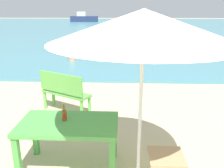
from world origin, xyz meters
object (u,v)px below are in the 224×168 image
(boat_fishing_trawler, at_px, (84,18))
(side_table_wood, at_px, (165,168))
(bench_green_left, at_px, (64,90))
(patio_umbrella, at_px, (144,26))
(picnic_table_green, at_px, (69,129))
(beer_bottle_amber, at_px, (64,114))
(swimmer_person, at_px, (72,57))

(boat_fishing_trawler, bearing_deg, side_table_wood, -79.54)
(bench_green_left, bearing_deg, patio_umbrella, -57.27)
(patio_umbrella, bearing_deg, picnic_table_green, 158.21)
(beer_bottle_amber, bearing_deg, patio_umbrella, -23.22)
(patio_umbrella, xyz_separation_m, side_table_wood, (0.34, -0.03, -1.76))
(beer_bottle_amber, bearing_deg, boat_fishing_trawler, 98.63)
(patio_umbrella, height_order, bench_green_left, patio_umbrella)
(beer_bottle_amber, height_order, swimmer_person, beer_bottle_amber)
(swimmer_person, bearing_deg, patio_umbrella, -72.23)
(patio_umbrella, xyz_separation_m, swimmer_person, (-2.46, 7.68, -1.88))
(beer_bottle_amber, bearing_deg, side_table_wood, -19.08)
(bench_green_left, bearing_deg, boat_fishing_trawler, 98.33)
(bench_green_left, xyz_separation_m, boat_fishing_trawler, (-5.50, 37.53, 0.15))
(boat_fishing_trawler, bearing_deg, picnic_table_green, -81.29)
(side_table_wood, bearing_deg, patio_umbrella, 174.64)
(beer_bottle_amber, xyz_separation_m, swimmer_person, (-1.42, 7.23, -0.61))
(side_table_wood, height_order, bench_green_left, bench_green_left)
(picnic_table_green, bearing_deg, boat_fishing_trawler, 98.71)
(patio_umbrella, height_order, side_table_wood, patio_umbrella)
(beer_bottle_amber, relative_size, side_table_wood, 0.49)
(patio_umbrella, relative_size, side_table_wood, 4.26)
(picnic_table_green, relative_size, patio_umbrella, 0.61)
(beer_bottle_amber, distance_m, side_table_wood, 1.55)
(picnic_table_green, height_order, boat_fishing_trawler, boat_fishing_trawler)
(patio_umbrella, height_order, swimmer_person, patio_umbrella)
(side_table_wood, distance_m, boat_fishing_trawler, 40.63)
(side_table_wood, relative_size, boat_fishing_trawler, 0.12)
(bench_green_left, bearing_deg, picnic_table_green, -74.39)
(swimmer_person, bearing_deg, bench_green_left, -80.07)
(patio_umbrella, distance_m, side_table_wood, 1.80)
(patio_umbrella, relative_size, boat_fishing_trawler, 0.49)
(picnic_table_green, distance_m, patio_umbrella, 1.81)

